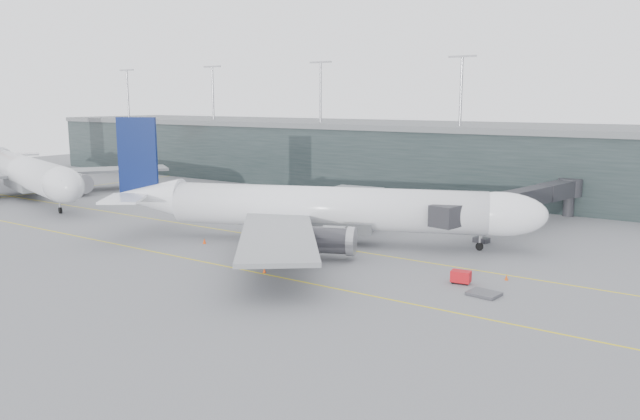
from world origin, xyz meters
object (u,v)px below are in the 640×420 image
Objects in this scene: main_aircraft at (324,209)px; jet_bridge at (523,197)px; second_aircraft at (25,172)px; gse_cart at (461,276)px.

main_aircraft reaches higher than jet_bridge.
main_aircraft is 0.91× the size of second_aircraft.
gse_cart is (24.31, -8.08, -4.22)m from main_aircraft.
second_aircraft is at bearing 158.37° from main_aircraft.
jet_bridge is 35.88m from gse_cart.
jet_bridge is at bearing 33.45° from second_aircraft.
second_aircraft is at bearing 167.71° from gse_cart.
main_aircraft is 26.36× the size of gse_cart.
jet_bridge is at bearing 31.07° from main_aircraft.
second_aircraft is 28.89× the size of gse_cart.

